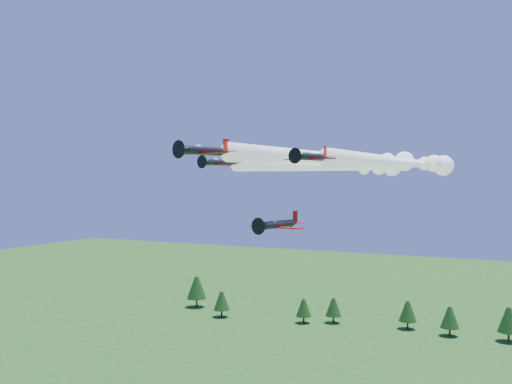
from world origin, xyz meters
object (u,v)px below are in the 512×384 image
at_px(plane_lead, 345,159).
at_px(plane_slot, 278,224).
at_px(plane_right, 405,163).
at_px(plane_left, 339,167).

distance_m(plane_lead, plane_slot, 19.53).
bearing_deg(plane_lead, plane_slot, -91.69).
bearing_deg(plane_slot, plane_right, 64.13).
xyz_separation_m(plane_left, plane_right, (14.70, -12.08, 0.21)).
xyz_separation_m(plane_right, plane_slot, (-14.41, -17.40, -9.14)).
distance_m(plane_lead, plane_right, 9.62).
height_order(plane_lead, plane_slot, plane_lead).
distance_m(plane_left, plane_right, 19.03).
relative_size(plane_lead, plane_right, 1.18).
height_order(plane_right, plane_slot, plane_right).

